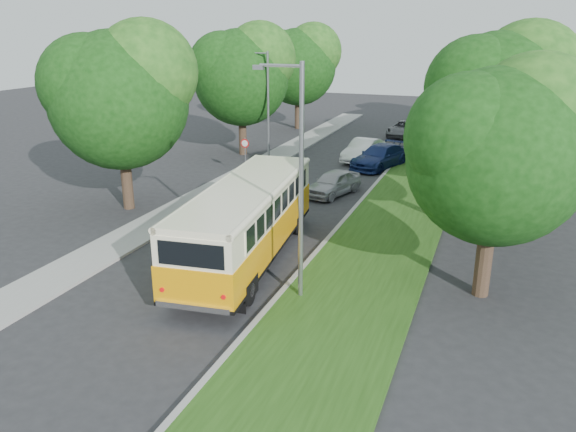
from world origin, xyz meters
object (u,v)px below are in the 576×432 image
at_px(car_white, 363,150).
at_px(car_grey, 404,129).
at_px(vintage_bus, 247,223).
at_px(lamppost_near, 299,176).
at_px(lamppost_far, 267,103).
at_px(car_blue, 380,157).
at_px(car_silver, 333,183).

distance_m(car_white, car_grey, 10.47).
relative_size(vintage_bus, car_grey, 2.30).
bearing_deg(lamppost_near, car_white, 97.56).
height_order(lamppost_far, car_blue, lamppost_far).
relative_size(lamppost_far, car_grey, 1.58).
bearing_deg(lamppost_far, car_grey, 62.14).
relative_size(vintage_bus, car_blue, 2.09).
distance_m(lamppost_near, car_grey, 32.23).
distance_m(lamppost_far, car_grey, 15.62).
height_order(lamppost_near, car_grey, lamppost_near).
distance_m(vintage_bus, car_blue, 17.73).
bearing_deg(car_silver, car_grey, 104.64).
bearing_deg(car_white, car_blue, -37.75).
distance_m(lamppost_near, lamppost_far, 20.53).
bearing_deg(car_blue, lamppost_far, -150.96).
bearing_deg(vintage_bus, car_grey, 81.27).
relative_size(lamppost_far, car_white, 1.63).
relative_size(lamppost_near, car_grey, 1.69).
bearing_deg(lamppost_near, vintage_bus, 142.09).
height_order(lamppost_near, car_blue, lamppost_near).
distance_m(vintage_bus, car_white, 19.24).
relative_size(lamppost_near, car_silver, 1.98).
xyz_separation_m(vintage_bus, car_grey, (1.20, 29.64, -0.96)).
xyz_separation_m(lamppost_near, lamppost_far, (-8.91, 18.50, -0.25)).
bearing_deg(car_silver, car_white, 109.28).
bearing_deg(lamppost_far, car_silver, -42.13).
bearing_deg(lamppost_near, car_grey, 93.20).
bearing_deg(car_white, car_silver, -78.35).
height_order(car_white, car_grey, car_white).
distance_m(lamppost_near, car_blue, 20.33).
bearing_deg(car_silver, lamppost_near, -62.47).
xyz_separation_m(lamppost_far, car_silver, (6.46, -5.84, -3.43)).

